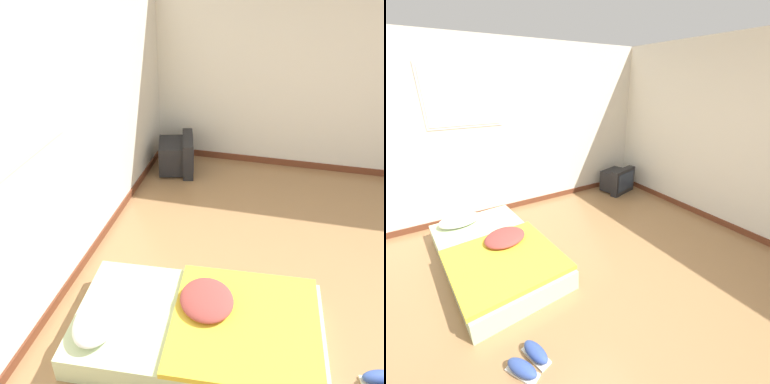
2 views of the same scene
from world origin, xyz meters
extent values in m
plane|color=#997047|center=(0.00, 0.00, 0.00)|extent=(20.00, 20.00, 0.00)
cube|color=silver|center=(0.00, 2.85, 1.30)|extent=(8.07, 0.06, 2.60)
cube|color=brown|center=(0.00, 2.81, 0.04)|extent=(8.07, 0.02, 0.09)
cube|color=silver|center=(-0.20, 2.82, 1.83)|extent=(1.00, 0.01, 0.83)
cube|color=white|center=(-0.20, 2.81, 1.83)|extent=(0.93, 0.01, 0.76)
cube|color=brown|center=(2.82, 0.00, 0.04)|extent=(0.02, 8.05, 0.09)
cube|color=beige|center=(-0.33, 1.53, 0.11)|extent=(1.22, 2.01, 0.22)
ellipsoid|color=white|center=(-0.58, 2.26, 0.29)|extent=(0.54, 0.38, 0.14)
cube|color=yellow|center=(-0.31, 1.17, 0.25)|extent=(1.19, 1.20, 0.05)
ellipsoid|color=#993D38|center=(-0.19, 1.49, 0.31)|extent=(0.61, 0.57, 0.11)
cube|color=black|center=(2.31, 2.51, 0.22)|extent=(0.56, 0.43, 0.39)
cube|color=black|center=(2.37, 2.30, 0.24)|extent=(0.61, 0.28, 0.49)
cube|color=#283342|center=(2.39, 2.23, 0.26)|extent=(0.48, 0.13, 0.35)
cube|color=silver|center=(-0.54, 0.10, 0.01)|extent=(0.22, 0.27, 0.02)
ellipsoid|color=#334C99|center=(-0.54, 0.10, 0.06)|extent=(0.23, 0.28, 0.09)
cube|color=silver|center=(-0.40, 0.17, 0.01)|extent=(0.17, 0.28, 0.02)
ellipsoid|color=#334C99|center=(-0.40, 0.17, 0.06)|extent=(0.18, 0.28, 0.09)
camera|label=1|loc=(-2.58, 1.03, 2.83)|focal=40.00mm
camera|label=2|loc=(-0.84, -1.15, 2.01)|focal=24.00mm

